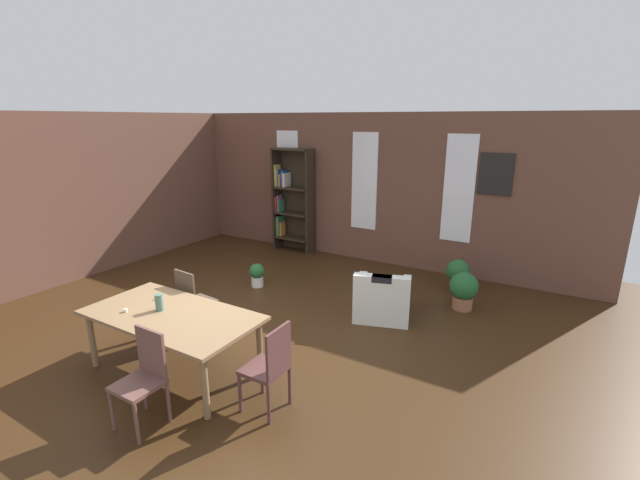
{
  "coord_description": "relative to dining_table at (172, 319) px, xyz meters",
  "views": [
    {
      "loc": [
        3.62,
        -3.9,
        2.88
      ],
      "look_at": [
        0.47,
        1.43,
        1.11
      ],
      "focal_mm": 24.05,
      "sensor_mm": 36.0,
      "label": 1
    }
  ],
  "objects": [
    {
      "name": "dining_chair_near_right",
      "position": [
        0.46,
        -0.75,
        -0.15
      ],
      "size": [
        0.4,
        0.4,
        0.95
      ],
      "color": "brown",
      "rests_on": "ground"
    },
    {
      "name": "potted_plant_by_shelf",
      "position": [
        -0.84,
        2.57,
        -0.44
      ],
      "size": [
        0.27,
        0.27,
        0.42
      ],
      "color": "silver",
      "rests_on": "ground"
    },
    {
      "name": "ground_plane",
      "position": [
        0.11,
        0.93,
        -0.67
      ],
      "size": [
        10.43,
        10.43,
        0.0
      ],
      "primitive_type": "plane",
      "color": "#382310"
    },
    {
      "name": "framed_picture",
      "position": [
        2.57,
        4.91,
        1.29
      ],
      "size": [
        0.56,
        0.03,
        0.72
      ],
      "primitive_type": "cube",
      "color": "black"
    },
    {
      "name": "window_pane_2",
      "position": [
        1.98,
        4.91,
        0.98
      ],
      "size": [
        0.55,
        0.02,
        1.94
      ],
      "primitive_type": "cube",
      "color": "white"
    },
    {
      "name": "left_wall_brick",
      "position": [
        -3.97,
        0.93,
        0.83
      ],
      "size": [
        0.12,
        8.99,
        2.99
      ],
      "primitive_type": "cube",
      "color": "brown",
      "rests_on": "ground"
    },
    {
      "name": "potted_plant_window",
      "position": [
        2.5,
        3.47,
        -0.34
      ],
      "size": [
        0.44,
        0.44,
        0.6
      ],
      "color": "#9E6042",
      "rests_on": "ground"
    },
    {
      "name": "window_pane_0",
      "position": [
        -1.77,
        4.91,
        0.98
      ],
      "size": [
        0.55,
        0.02,
        1.94
      ],
      "primitive_type": "cube",
      "color": "white"
    },
    {
      "name": "bookshelf_tall",
      "position": [
        -1.57,
        4.73,
        0.49
      ],
      "size": [
        0.92,
        0.33,
        2.26
      ],
      "color": "#2D2319",
      "rests_on": "ground"
    },
    {
      "name": "back_wall_brick",
      "position": [
        0.11,
        4.98,
        0.83
      ],
      "size": [
        9.03,
        0.12,
        2.99
      ],
      "primitive_type": "cube",
      "color": "brown",
      "rests_on": "ground"
    },
    {
      "name": "vase_on_table",
      "position": [
        -0.18,
        0.0,
        0.17
      ],
      "size": [
        0.09,
        0.09,
        0.19
      ],
      "primitive_type": "cylinder",
      "color": "#4C7266",
      "rests_on": "dining_table"
    },
    {
      "name": "dining_chair_head_right",
      "position": [
        1.39,
        0.0,
        -0.15
      ],
      "size": [
        0.4,
        0.4,
        0.95
      ],
      "color": "#56312E",
      "rests_on": "ground"
    },
    {
      "name": "window_pane_1",
      "position": [
        0.11,
        4.91,
        0.98
      ],
      "size": [
        0.55,
        0.02,
        1.94
      ],
      "primitive_type": "cube",
      "color": "white"
    },
    {
      "name": "tealight_candle_1",
      "position": [
        -0.49,
        -0.23,
        0.09
      ],
      "size": [
        0.04,
        0.04,
        0.04
      ],
      "primitive_type": "cylinder",
      "color": "silver",
      "rests_on": "dining_table"
    },
    {
      "name": "dining_table",
      "position": [
        0.0,
        0.0,
        0.0
      ],
      "size": [
        2.04,
        1.05,
        0.74
      ],
      "color": "olive",
      "rests_on": "ground"
    },
    {
      "name": "potted_plant_corner",
      "position": [
        2.25,
        4.17,
        -0.34
      ],
      "size": [
        0.4,
        0.4,
        0.56
      ],
      "color": "#333338",
      "rests_on": "ground"
    },
    {
      "name": "dining_chair_far_left",
      "position": [
        -0.47,
        0.75,
        -0.15
      ],
      "size": [
        0.43,
        0.43,
        0.95
      ],
      "color": "#4B3D2E",
      "rests_on": "ground"
    },
    {
      "name": "tealight_candle_0",
      "position": [
        -0.46,
        0.2,
        0.09
      ],
      "size": [
        0.04,
        0.04,
        0.04
      ],
      "primitive_type": "cylinder",
      "color": "silver",
      "rests_on": "dining_table"
    },
    {
      "name": "armchair_white",
      "position": [
        1.53,
        2.58,
        -0.39
      ],
      "size": [
        1.0,
        1.0,
        0.75
      ],
      "color": "silver",
      "rests_on": "ground"
    }
  ]
}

